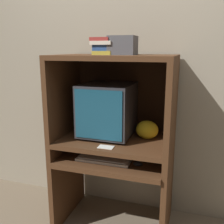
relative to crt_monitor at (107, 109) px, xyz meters
The scene contains 11 objects.
wall_back 0.44m from the crt_monitor, 76.44° to the left, with size 6.00×0.06×2.60m.
desk_base 0.62m from the crt_monitor, 47.14° to the right, with size 0.92×0.63×0.63m.
desk_monitor_shelf 0.27m from the crt_monitor, 30.22° to the right, with size 0.92×0.61×0.15m.
hutch_upper 0.22m from the crt_monitor, ahead, with size 0.92×0.61×0.66m.
crt_monitor is the anchor object (origin of this frame).
keyboard 0.40m from the crt_monitor, 80.22° to the right, with size 0.42×0.17×0.03m.
mouse 0.50m from the crt_monitor, 31.75° to the right, with size 0.07×0.05×0.03m.
snack_bag 0.36m from the crt_monitor, ahead, with size 0.18×0.14×0.15m.
book_stack 0.51m from the crt_monitor, 89.10° to the right, with size 0.16×0.12×0.13m.
paper_card 0.35m from the crt_monitor, 72.88° to the right, with size 0.11×0.07×0.00m.
storage_box 0.53m from the crt_monitor, 26.66° to the right, with size 0.19×0.17×0.14m.
Camera 1 is at (0.59, -1.63, 1.48)m, focal length 42.00 mm.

